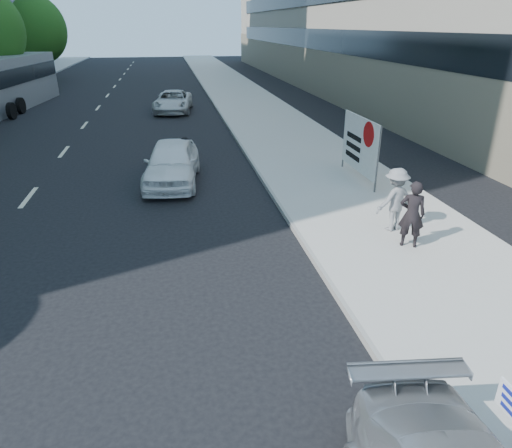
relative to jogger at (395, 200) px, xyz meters
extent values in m
plane|color=black|center=(-4.00, -3.09, -1.01)|extent=(160.00, 160.00, 0.00)
cube|color=#B0AEA5|center=(0.00, 16.91, -0.93)|extent=(5.00, 120.00, 0.15)
cylinder|color=#382616|center=(-17.70, 40.91, 0.31)|extent=(0.30, 0.30, 2.62)
ellipsoid|color=#204D14|center=(-17.70, 40.91, 3.78)|extent=(5.40, 5.40, 6.21)
imported|color=gray|center=(0.00, 0.00, 0.00)|extent=(1.24, 0.91, 1.71)
imported|color=black|center=(-0.05, -1.00, -0.01)|extent=(0.73, 0.63, 1.70)
cylinder|color=#4C4C4C|center=(0.80, 2.90, 0.24)|extent=(0.06, 0.06, 2.20)
cylinder|color=#4C4C4C|center=(0.80, 5.90, 0.24)|extent=(0.06, 0.06, 2.20)
cube|color=white|center=(0.78, 4.40, 0.39)|extent=(0.04, 3.00, 1.90)
cylinder|color=#A50C0C|center=(0.76, 3.70, 0.89)|extent=(0.01, 0.84, 0.84)
cube|color=black|center=(0.76, 4.90, 0.54)|extent=(0.01, 1.30, 0.18)
cube|color=black|center=(0.76, 4.90, 0.19)|extent=(0.01, 1.30, 0.18)
cube|color=black|center=(0.76, 4.90, -0.16)|extent=(0.01, 1.30, 0.18)
imported|color=white|center=(-5.74, 5.59, -0.25)|extent=(2.31, 4.61, 1.51)
imported|color=silver|center=(-5.40, 20.40, -0.34)|extent=(2.80, 5.04, 1.33)
cylinder|color=black|center=(-5.19, 5.93, -0.69)|extent=(0.18, 0.65, 0.64)
cylinder|color=black|center=(-5.19, 7.33, -0.69)|extent=(0.18, 0.65, 0.64)
cube|color=black|center=(-5.19, 6.63, -0.46)|extent=(0.35, 1.22, 0.35)
imported|color=black|center=(-5.19, 6.53, -0.29)|extent=(0.74, 0.60, 1.42)
cube|color=gray|center=(-16.24, 24.03, 0.64)|extent=(3.82, 12.20, 3.30)
cube|color=black|center=(-14.97, 24.03, 1.19)|extent=(1.34, 11.44, 1.00)
cylinder|color=black|center=(-14.99, 19.53, -0.51)|extent=(0.36, 1.02, 1.00)
cylinder|color=black|center=(-14.99, 21.53, -0.51)|extent=(0.36, 1.02, 1.00)
cylinder|color=black|center=(-17.49, 27.53, -0.51)|extent=(0.36, 1.02, 1.00)
cylinder|color=black|center=(-14.99, 27.53, -0.51)|extent=(0.36, 1.02, 1.00)
cylinder|color=black|center=(-17.49, 29.03, -0.51)|extent=(0.36, 1.02, 1.00)
cylinder|color=black|center=(-14.99, 29.03, -0.51)|extent=(0.36, 1.02, 1.00)
camera|label=1|loc=(-5.70, -10.42, 4.25)|focal=32.00mm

